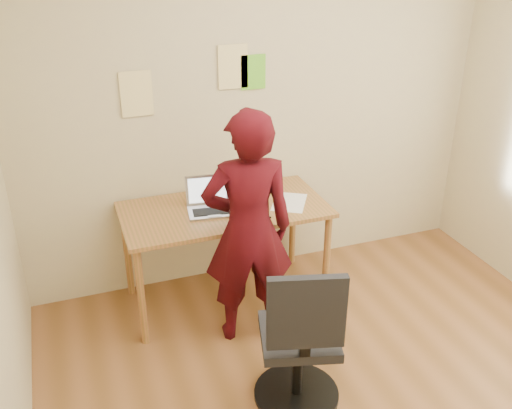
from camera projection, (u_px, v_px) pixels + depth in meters
name	position (u px, v px, depth m)	size (l,w,h in m)	color
room	(392.00, 202.00, 2.58)	(3.58, 3.58, 2.78)	brown
desk	(224.00, 219.00, 3.93)	(1.40, 0.70, 0.74)	#A06837
laptop	(209.00, 203.00, 3.85)	(0.33, 0.30, 0.21)	#ABAAB2
paper_sheet	(289.00, 202.00, 3.97)	(0.22, 0.31, 0.00)	white
phone	(263.00, 215.00, 3.78)	(0.07, 0.12, 0.01)	black
wall_note_left	(136.00, 94.00, 3.72)	(0.21, 0.00, 0.30)	#FAE395
wall_note_mid	(233.00, 67.00, 3.87)	(0.21, 0.00, 0.30)	#FAE395
wall_note_right	(253.00, 72.00, 3.94)	(0.18, 0.00, 0.24)	#69CD2E
office_chair	(300.00, 347.00, 3.10)	(0.52, 0.53, 0.95)	black
person	(248.00, 230.00, 3.52)	(0.57, 0.37, 1.56)	#3D080E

